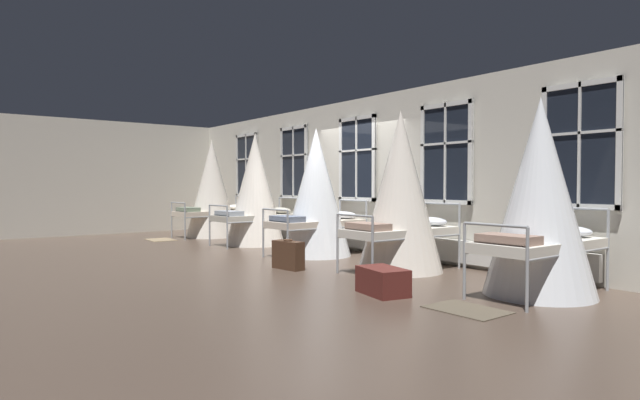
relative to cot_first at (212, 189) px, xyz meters
The scene contains 13 objects.
ground 4.57m from the cot_first, ahead, with size 25.22×25.22×0.00m, color #4C3D33.
back_wall_with_windows 4.56m from the cot_first, 14.11° to the left, with size 13.61×0.10×3.02m, color beige.
end_wall_left 2.91m from the cot_first, 145.76° to the right, with size 0.10×6.38×3.02m, color beige.
window_bank 4.53m from the cot_first, 12.62° to the left, with size 9.89×0.10×2.59m.
cot_first is the anchor object (origin of this frame).
cot_second 2.18m from the cot_first, ahead, with size 1.30×1.88×2.45m.
cot_third 4.44m from the cot_first, ahead, with size 1.30×1.86×2.36m.
cot_fourth 6.62m from the cot_first, ahead, with size 1.30×1.87×2.45m.
cot_fifth 8.87m from the cot_first, ahead, with size 1.30×1.86×2.36m.
rug_first 1.79m from the cot_first, 90.29° to the right, with size 0.80×0.56×0.01m, color #8E7A5B.
rug_fifth 9.01m from the cot_first, ahead, with size 0.80×0.56×0.01m, color brown.
suitcase_dark 5.70m from the cot_first, 13.78° to the right, with size 0.58×0.28×0.47m.
travel_trunk 7.93m from the cot_first, 10.96° to the right, with size 0.64×0.40×0.32m, color #5B231E.
Camera 1 is at (7.86, -5.76, 1.32)m, focal length 29.62 mm.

